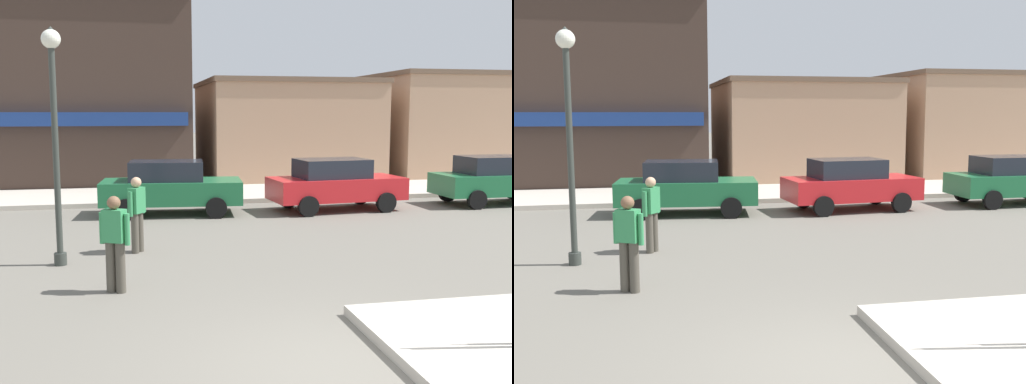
# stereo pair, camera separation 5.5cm
# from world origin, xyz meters

# --- Properties ---
(ground_plane) EXTENTS (160.00, 160.00, 0.00)m
(ground_plane) POSITION_xyz_m (0.00, 0.00, 0.00)
(ground_plane) COLOR #6B665B
(kerb_far) EXTENTS (80.00, 4.00, 0.15)m
(kerb_far) POSITION_xyz_m (0.00, 14.74, 0.07)
(kerb_far) COLOR beige
(kerb_far) RESTS_ON ground
(lamp_post) EXTENTS (0.36, 0.36, 4.54)m
(lamp_post) POSITION_xyz_m (-3.79, 5.72, 2.96)
(lamp_post) COLOR #333833
(lamp_post) RESTS_ON ground
(parked_car_nearest) EXTENTS (4.14, 2.15, 1.56)m
(parked_car_nearest) POSITION_xyz_m (-1.30, 11.16, 0.81)
(parked_car_nearest) COLOR #1E6B3D
(parked_car_nearest) RESTS_ON ground
(parked_car_second) EXTENTS (4.14, 2.16, 1.56)m
(parked_car_second) POSITION_xyz_m (3.62, 10.91, 0.81)
(parked_car_second) COLOR red
(parked_car_second) RESTS_ON ground
(parked_car_third) EXTENTS (4.03, 1.93, 1.56)m
(parked_car_third) POSITION_xyz_m (9.10, 11.00, 0.81)
(parked_car_third) COLOR #1E6B3D
(parked_car_third) RESTS_ON ground
(pedestrian_crossing_near) EXTENTS (0.53, 0.36, 1.61)m
(pedestrian_crossing_near) POSITION_xyz_m (-2.69, 3.69, 0.87)
(pedestrian_crossing_near) COLOR #4C473D
(pedestrian_crossing_near) RESTS_ON ground
(pedestrian_crossing_far) EXTENTS (0.38, 0.51, 1.61)m
(pedestrian_crossing_far) POSITION_xyz_m (-2.31, 6.51, 0.87)
(pedestrian_crossing_far) COLOR #4C473D
(pedestrian_crossing_far) RESTS_ON ground
(building_corner_shop) EXTENTS (8.78, 9.80, 7.61)m
(building_corner_shop) POSITION_xyz_m (-4.32, 21.39, 3.81)
(building_corner_shop) COLOR #3D2D26
(building_corner_shop) RESTS_ON ground
(building_storefront_left_near) EXTENTS (7.28, 7.95, 4.33)m
(building_storefront_left_near) POSITION_xyz_m (4.40, 20.55, 2.17)
(building_storefront_left_near) COLOR tan
(building_storefront_left_near) RESTS_ON ground
(building_storefront_left_mid) EXTENTS (6.24, 6.55, 4.71)m
(building_storefront_left_mid) POSITION_xyz_m (11.88, 19.95, 2.36)
(building_storefront_left_mid) COLOR tan
(building_storefront_left_mid) RESTS_ON ground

